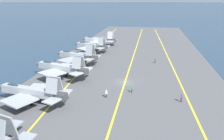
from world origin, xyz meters
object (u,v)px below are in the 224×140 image
Objects in this scene: crew_white_vest at (106,93)px; parked_jet_second at (31,92)px; crew_green_vest at (132,89)px; crew_brown_vest at (155,60)px; parked_jet_fourth at (77,56)px; parked_jet_third at (60,68)px; crew_purple_vest at (181,97)px; parked_jet_sixth at (99,40)px; parked_jet_fifth at (91,46)px.

parked_jet_second is at bearing 109.49° from crew_white_vest.
crew_brown_vest reaches higher than crew_green_vest.
crew_brown_vest is (4.76, -24.47, -1.63)m from parked_jet_fourth.
parked_jet_fourth is at bearing -0.52° from parked_jet_third.
parked_jet_fourth is 28.41m from crew_green_vest.
crew_purple_vest reaches higher than crew_white_vest.
crew_brown_vest is at bearing 9.61° from crew_purple_vest.
parked_jet_fourth is 38.09m from crew_purple_vest.
parked_jet_third reaches higher than crew_brown_vest.
parked_jet_third is 31.39m from crew_purple_vest.
crew_purple_vest is at bearing -107.75° from crew_green_vest.
parked_jet_sixth is (60.87, -0.44, -0.09)m from parked_jet_second.
parked_jet_fifth is at bearing 34.99° from crew_purple_vest.
parked_jet_second is at bearing 179.80° from parked_jet_fourth.
crew_white_vest is at bearing 91.25° from crew_purple_vest.
crew_white_vest is (-42.28, -14.05, -1.37)m from parked_jet_fifth.
parked_jet_second is 9.49× the size of crew_white_vest.
parked_jet_second is 9.23× the size of crew_purple_vest.
crew_green_vest is 0.96× the size of crew_purple_vest.
parked_jet_sixth is 8.99× the size of crew_purple_vest.
parked_jet_second is at bearing 179.85° from parked_jet_fifth.
parked_jet_fourth is 8.61× the size of crew_purple_vest.
crew_purple_vest is (0.33, -15.31, 0.03)m from crew_white_vest.
parked_jet_second reaches higher than crew_white_vest.
crew_green_vest is (3.61, -5.08, -0.01)m from crew_white_vest.
parked_jet_fourth is (13.57, -0.12, -0.08)m from parked_jet_third.
parked_jet_fifth is (31.32, -0.14, -0.34)m from parked_jet_third.
parked_jet_fifth is at bearing 178.65° from parked_jet_sixth.
parked_jet_fifth is at bearing 62.01° from crew_brown_vest.
parked_jet_fourth reaches higher than parked_jet_third.
parked_jet_fourth is 8.85× the size of crew_white_vest.
parked_jet_second is at bearing -179.94° from parked_jet_third.
parked_jet_sixth is 55.55m from crew_green_vest.
crew_green_vest is at bearing -54.63° from crew_white_vest.
crew_purple_vest is (5.35, -29.48, -1.45)m from parked_jet_second.
parked_jet_sixth is 35.92m from crew_brown_vest.
crew_brown_vest is (29.29, -10.40, -0.00)m from crew_white_vest.
parked_jet_second reaches higher than crew_green_vest.
crew_white_vest is (-24.53, -14.06, -1.63)m from parked_jet_fourth.
parked_jet_third reaches higher than parked_jet_fifth.
parked_jet_third is 18.01m from crew_white_vest.
crew_purple_vest is (-55.52, -29.04, -1.36)m from parked_jet_sixth.
parked_jet_second is 29.55m from parked_jet_fourth.
parked_jet_third is 13.57m from parked_jet_fourth.
parked_jet_third is 31.32m from parked_jet_fifth.
crew_purple_vest is (-41.95, -29.35, -1.34)m from parked_jet_fifth.
parked_jet_second reaches higher than crew_purple_vest.
parked_jet_sixth reaches higher than parked_jet_second.
parked_jet_fourth reaches higher than parked_jet_sixth.
parked_jet_fourth is 28.32m from crew_white_vest.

